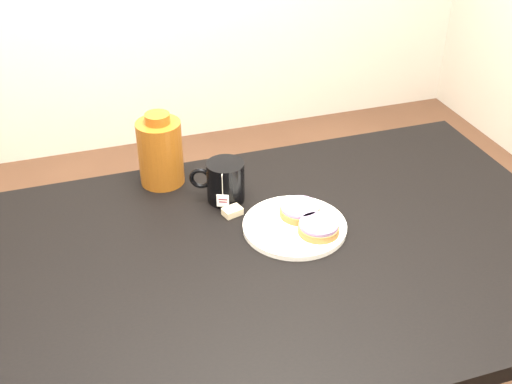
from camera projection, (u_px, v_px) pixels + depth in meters
table at (282, 278)px, 1.49m from camera, size 1.40×0.90×0.75m
plate at (295, 226)px, 1.51m from camera, size 0.24×0.24×0.02m
bagel_back at (300, 210)px, 1.53m from camera, size 0.10×0.10×0.03m
bagel_front at (319, 228)px, 1.47m from camera, size 0.10×0.10×0.03m
mug at (225, 181)px, 1.59m from camera, size 0.15×0.12×0.10m
teabag_pouch at (232, 211)px, 1.56m from camera, size 0.05×0.04×0.02m
bagel_package at (160, 151)px, 1.64m from camera, size 0.13×0.13×0.20m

